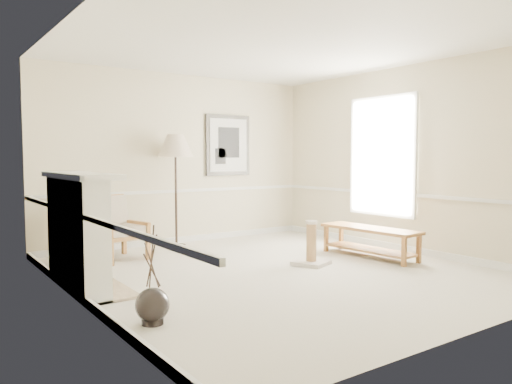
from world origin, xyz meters
TOP-DOWN VIEW (x-y plane):
  - ground at (0.00, 0.00)m, footprint 5.50×5.50m
  - room at (0.14, 0.08)m, footprint 5.04×5.54m
  - fireplace at (-2.34, 0.60)m, footprint 0.64×1.64m
  - floor_vase at (-2.15, -0.98)m, footprint 0.30×0.30m
  - armchair at (-1.44, 2.04)m, footprint 0.84×0.88m
  - floor_lamp at (-0.26, 2.40)m, footprint 0.68×0.68m
  - bench at (1.71, -0.03)m, footprint 0.58×1.58m
  - scratching_post at (0.64, 0.06)m, footprint 0.55×0.55m

SIDE VIEW (x-z plane):
  - ground at x=0.00m, z-range 0.00..0.00m
  - floor_vase at x=-2.15m, z-range -0.28..0.61m
  - scratching_post at x=0.64m, z-range -0.11..0.50m
  - bench at x=1.71m, z-range 0.07..0.52m
  - armchair at x=-1.44m, z-range 0.04..0.96m
  - fireplace at x=-2.34m, z-range -0.01..1.30m
  - floor_lamp at x=-0.26m, z-range 0.69..2.54m
  - room at x=0.14m, z-range 0.41..3.33m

